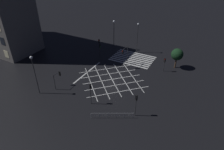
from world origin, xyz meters
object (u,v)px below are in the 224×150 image
(traffic_light_median_south, at_px, (125,53))
(traffic_light_se_main, at_px, (100,48))
(traffic_light_sw_cross, at_px, (165,62))
(street_lamp_east, at_px, (138,33))
(traffic_light_nw_cross, at_px, (136,101))
(traffic_light_median_north, at_px, (91,90))
(street_tree_near, at_px, (177,55))
(street_lamp_far, at_px, (34,68))
(traffic_light_se_cross, at_px, (99,44))
(traffic_light_ne_cross, at_px, (58,76))
(street_lamp_west, at_px, (114,28))

(traffic_light_median_south, height_order, traffic_light_se_main, traffic_light_median_south)
(traffic_light_sw_cross, bearing_deg, street_lamp_east, -124.60)
(traffic_light_nw_cross, height_order, traffic_light_median_south, traffic_light_median_south)
(traffic_light_median_north, height_order, street_tree_near, street_tree_near)
(traffic_light_sw_cross, xyz_separation_m, traffic_light_se_main, (15.93, 0.45, 0.14))
(traffic_light_nw_cross, height_order, street_tree_near, street_tree_near)
(street_tree_near, bearing_deg, street_lamp_far, 47.24)
(traffic_light_se_cross, bearing_deg, traffic_light_ne_cross, -0.42)
(street_lamp_east, distance_m, street_tree_near, 11.47)
(traffic_light_sw_cross, relative_size, street_lamp_east, 0.42)
(traffic_light_median_north, height_order, street_lamp_west, street_lamp_west)
(traffic_light_se_main, bearing_deg, traffic_light_nw_cross, -43.96)
(street_lamp_west, xyz_separation_m, street_lamp_far, (3.24, 23.64, -0.40))
(traffic_light_median_north, relative_size, street_lamp_east, 0.53)
(traffic_light_median_north, bearing_deg, street_lamp_far, 101.78)
(traffic_light_ne_cross, relative_size, street_lamp_far, 0.42)
(traffic_light_sw_cross, height_order, traffic_light_se_cross, traffic_light_se_cross)
(traffic_light_se_cross, xyz_separation_m, street_tree_near, (-18.02, -3.34, 0.04))
(traffic_light_se_main, relative_size, traffic_light_ne_cross, 1.06)
(traffic_light_se_main, distance_m, street_lamp_west, 6.42)
(street_lamp_east, bearing_deg, street_lamp_far, 69.71)
(traffic_light_ne_cross, relative_size, street_tree_near, 0.71)
(traffic_light_ne_cross, bearing_deg, traffic_light_se_cross, -0.42)
(traffic_light_median_north, xyz_separation_m, traffic_light_nw_cross, (-7.83, -0.92, -0.05))
(street_lamp_west, height_order, street_tree_near, street_lamp_west)
(traffic_light_median_south, height_order, street_lamp_far, street_lamp_far)
(traffic_light_nw_cross, bearing_deg, traffic_light_se_main, 46.04)
(traffic_light_sw_cross, bearing_deg, street_lamp_far, -44.03)
(traffic_light_ne_cross, height_order, street_lamp_east, street_lamp_east)
(traffic_light_ne_cross, bearing_deg, street_lamp_east, -18.79)
(traffic_light_sw_cross, xyz_separation_m, traffic_light_se_cross, (16.15, 0.46, 0.93))
(traffic_light_ne_cross, xyz_separation_m, street_tree_near, (-18.13, -18.28, 0.93))
(traffic_light_nw_cross, relative_size, street_lamp_far, 0.53)
(traffic_light_sw_cross, distance_m, street_tree_near, 3.57)
(traffic_light_se_cross, relative_size, traffic_light_ne_cross, 1.40)
(traffic_light_median_south, height_order, street_lamp_west, street_lamp_west)
(street_lamp_west, bearing_deg, traffic_light_median_south, 133.28)
(street_tree_near, bearing_deg, traffic_light_se_cross, 10.51)
(traffic_light_se_cross, bearing_deg, traffic_light_se_main, 92.74)
(traffic_light_median_north, bearing_deg, traffic_light_nw_cross, -83.33)
(traffic_light_ne_cross, xyz_separation_m, street_lamp_east, (-7.33, -21.56, 3.01))
(traffic_light_median_south, relative_size, traffic_light_se_main, 1.32)
(traffic_light_median_north, relative_size, street_tree_near, 0.89)
(traffic_light_sw_cross, xyz_separation_m, traffic_light_nw_cross, (0.10, 15.72, 0.57))
(traffic_light_se_main, bearing_deg, street_lamp_west, 79.02)
(street_tree_near, bearing_deg, street_lamp_east, -16.88)
(traffic_light_nw_cross, relative_size, traffic_light_median_south, 0.89)
(traffic_light_nw_cross, xyz_separation_m, street_lamp_east, (8.82, -21.87, 2.48))
(traffic_light_nw_cross, height_order, street_lamp_west, street_lamp_west)
(street_lamp_east, relative_size, street_tree_near, 1.67)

